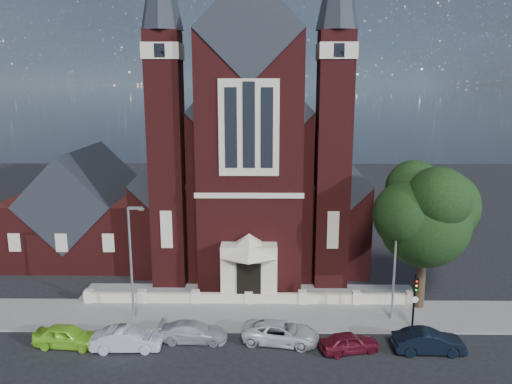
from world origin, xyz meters
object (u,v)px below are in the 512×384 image
church (253,163)px  car_silver_a (127,339)px  street_tree (428,217)px  car_dark_red (349,342)px  traffic_signal (415,295)px  car_lime_van (67,336)px  street_lamp_right (396,257)px  car_white_suv (281,332)px  car_silver_b (194,332)px  parish_hall (85,213)px  car_navy (429,342)px  street_lamp_left (132,256)px

church → car_silver_a: size_ratio=8.21×
street_tree → car_dark_red: 10.73m
traffic_signal → street_tree: bearing=64.1°
car_lime_van → street_lamp_right: bearing=-74.4°
church → car_silver_a: 25.38m
traffic_signal → car_lime_van: traffic_signal is taller
car_dark_red → car_white_suv: bearing=61.3°
traffic_signal → car_silver_b: 14.60m
street_tree → car_lime_van: street_tree is taller
car_white_suv → car_dark_red: 4.29m
car_dark_red → car_lime_van: bearing=74.7°
parish_hall → car_lime_van: size_ratio=3.00×
parish_hall → street_lamp_right: parish_hall is taller
car_lime_van → car_dark_red: bearing=-86.0°
car_white_suv → car_lime_van: bearing=102.2°
street_lamp_right → car_silver_a: 18.37m
car_white_suv → car_dark_red: car_white_suv is taller
car_lime_van → car_silver_a: car_silver_a is taller
street_lamp_right → car_dark_red: (-3.78, -4.25, -3.98)m
street_tree → street_lamp_right: size_ratio=1.32×
church → traffic_signal: (11.00, -20.52, -5.60)m
traffic_signal → parish_hall: bearing=150.0°
car_navy → street_lamp_right: bearing=14.6°
street_lamp_left → car_silver_a: street_lamp_left is taller
street_tree → car_silver_a: bearing=-163.6°
car_lime_van → street_tree: bearing=-71.5°
church → car_white_suv: (2.17, -22.09, -7.51)m
street_lamp_right → car_white_suv: bearing=-158.3°
parish_hall → car_dark_red: parish_hall is taller
street_lamp_left → car_dark_red: size_ratio=2.21×
church → street_tree: bearing=-53.8°
street_tree → traffic_signal: (-1.60, -3.28, -4.38)m
car_white_suv → car_dark_red: size_ratio=1.34×
church → car_dark_red: church is taller
car_dark_red → car_navy: bearing=-103.8°
church → car_dark_red: 25.20m
parish_hall → traffic_signal: 31.20m
church → car_silver_b: size_ratio=8.10×
street_tree → car_silver_a: street_tree is taller
traffic_signal → street_lamp_right: bearing=120.0°
traffic_signal → car_navy: 3.28m
car_lime_van → car_white_suv: bearing=-81.8°
street_lamp_left → car_lime_van: size_ratio=1.99×
car_silver_b → car_dark_red: bearing=-94.8°
car_silver_a → parish_hall: bearing=22.9°
street_lamp_left → street_lamp_right: size_ratio=1.00×
street_lamp_left → car_lime_van: (-3.32, -3.79, -3.91)m
church → car_silver_a: church is taller
street_lamp_right → church: bearing=118.0°
street_lamp_right → car_white_suv: (-7.92, -3.15, -3.92)m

